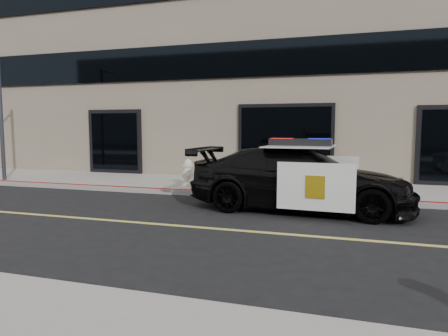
% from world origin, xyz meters
% --- Properties ---
extents(ground, '(120.00, 120.00, 0.00)m').
position_xyz_m(ground, '(0.00, 0.00, 0.00)').
color(ground, black).
rests_on(ground, ground).
extents(sidewalk_n, '(60.00, 3.50, 0.15)m').
position_xyz_m(sidewalk_n, '(0.00, 5.25, 0.07)').
color(sidewalk_n, gray).
rests_on(sidewalk_n, ground).
extents(building_n, '(60.00, 7.00, 12.00)m').
position_xyz_m(building_n, '(0.00, 10.50, 6.00)').
color(building_n, '#756856').
rests_on(building_n, ground).
extents(police_car, '(2.77, 5.60, 1.76)m').
position_xyz_m(police_car, '(0.06, 2.39, 0.79)').
color(police_car, black).
rests_on(police_car, ground).
extents(fire_hydrant, '(0.40, 0.55, 0.88)m').
position_xyz_m(fire_hydrant, '(-3.72, 4.39, 0.56)').
color(fire_hydrant, '#F3F2CE').
rests_on(fire_hydrant, sidewalk_n).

